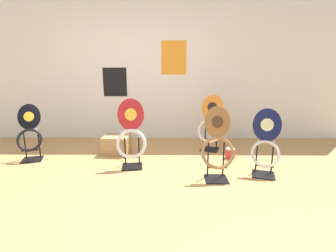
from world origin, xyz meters
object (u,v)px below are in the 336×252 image
at_px(toilet_seat_display_orange_sun, 211,125).
at_px(toilet_seat_display_crimson_swirl, 131,138).
at_px(storage_box, 117,145).
at_px(toilet_seat_display_jazz_black, 30,134).
at_px(paint_can, 230,153).
at_px(toilet_seat_display_woodgrain, 217,147).
at_px(toilet_seat_display_navy_moon, 266,144).

bearing_deg(toilet_seat_display_orange_sun, toilet_seat_display_crimson_swirl, -146.63).
xyz_separation_m(toilet_seat_display_orange_sun, storage_box, (-1.54, -0.21, -0.27)).
xyz_separation_m(toilet_seat_display_jazz_black, paint_can, (3.01, 0.09, -0.31)).
height_order(toilet_seat_display_jazz_black, toilet_seat_display_woodgrain, toilet_seat_display_woodgrain).
xyz_separation_m(toilet_seat_display_crimson_swirl, storage_box, (-0.33, 0.58, -0.28)).
bearing_deg(toilet_seat_display_jazz_black, toilet_seat_display_woodgrain, -14.30).
bearing_deg(toilet_seat_display_crimson_swirl, toilet_seat_display_jazz_black, 169.67).
bearing_deg(toilet_seat_display_crimson_swirl, toilet_seat_display_navy_moon, -7.51).
relative_size(toilet_seat_display_woodgrain, paint_can, 5.99).
bearing_deg(toilet_seat_display_orange_sun, paint_can, -59.59).
height_order(toilet_seat_display_woodgrain, toilet_seat_display_orange_sun, toilet_seat_display_orange_sun).
distance_m(toilet_seat_display_orange_sun, toilet_seat_display_navy_moon, 1.16).
distance_m(toilet_seat_display_jazz_black, storage_box, 1.28).
height_order(toilet_seat_display_jazz_black, toilet_seat_display_orange_sun, toilet_seat_display_orange_sun).
distance_m(toilet_seat_display_orange_sun, storage_box, 1.58).
bearing_deg(storage_box, toilet_seat_display_woodgrain, -34.08).
distance_m(toilet_seat_display_navy_moon, storage_box, 2.26).
height_order(toilet_seat_display_crimson_swirl, storage_box, toilet_seat_display_crimson_swirl).
xyz_separation_m(toilet_seat_display_woodgrain, toilet_seat_display_crimson_swirl, (-1.11, 0.40, 0.00)).
distance_m(toilet_seat_display_navy_moon, toilet_seat_display_crimson_swirl, 1.77).
bearing_deg(toilet_seat_display_woodgrain, toilet_seat_display_navy_moon, 14.24).
distance_m(toilet_seat_display_woodgrain, toilet_seat_display_orange_sun, 1.19).
relative_size(toilet_seat_display_woodgrain, toilet_seat_display_orange_sun, 0.99).
bearing_deg(toilet_seat_display_jazz_black, paint_can, 1.64).
relative_size(toilet_seat_display_woodgrain, toilet_seat_display_crimson_swirl, 0.95).
xyz_separation_m(toilet_seat_display_orange_sun, toilet_seat_display_navy_moon, (0.55, -1.03, -0.00)).
height_order(toilet_seat_display_crimson_swirl, paint_can, toilet_seat_display_crimson_swirl).
distance_m(toilet_seat_display_crimson_swirl, paint_can, 1.54).
bearing_deg(paint_can, toilet_seat_display_navy_moon, -63.24).
height_order(toilet_seat_display_woodgrain, paint_can, toilet_seat_display_woodgrain).
bearing_deg(storage_box, paint_can, -6.73).
height_order(toilet_seat_display_jazz_black, storage_box, toilet_seat_display_jazz_black).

